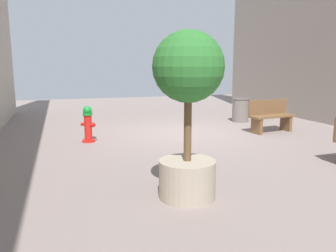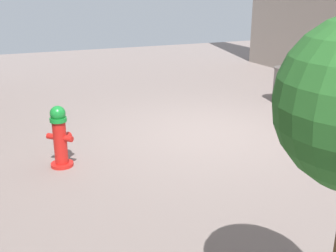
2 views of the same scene
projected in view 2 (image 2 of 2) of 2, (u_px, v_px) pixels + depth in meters
name	position (u px, v px, depth m)	size (l,w,h in m)	color
ground_plane	(210.00, 133.00, 7.44)	(23.40, 23.40, 0.00)	gray
fire_hydrant	(60.00, 136.00, 5.92)	(0.38, 0.38, 0.93)	red
trash_bin	(286.00, 85.00, 9.34)	(0.60, 0.60, 0.82)	slate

